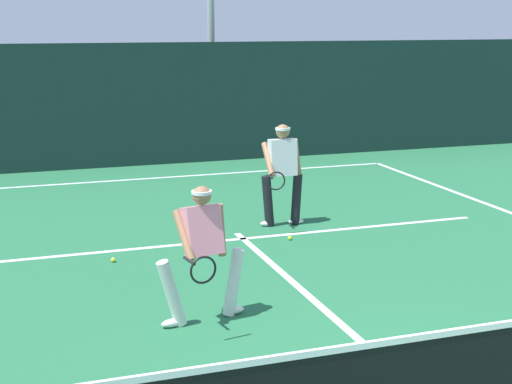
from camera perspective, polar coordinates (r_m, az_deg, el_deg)
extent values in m
cube|color=white|center=(16.18, -6.33, 1.14)|extent=(9.76, 0.10, 0.01)
cube|color=white|center=(11.54, -0.98, -3.54)|extent=(7.96, 0.10, 0.01)
cube|color=white|center=(8.97, 4.73, -8.44)|extent=(0.10, 6.40, 0.01)
cube|color=white|center=(6.02, 17.25, -9.67)|extent=(10.52, 0.03, 0.05)
cylinder|color=silver|center=(8.54, -1.71, -6.80)|extent=(0.29, 0.18, 0.78)
cylinder|color=silver|center=(8.24, -6.38, -7.61)|extent=(0.35, 0.19, 0.78)
ellipsoid|color=white|center=(8.66, -1.69, -8.91)|extent=(0.28, 0.15, 0.09)
ellipsoid|color=white|center=(8.37, -6.32, -9.78)|extent=(0.28, 0.15, 0.09)
cube|color=pink|center=(8.18, -4.07, -2.91)|extent=(0.45, 0.39, 0.57)
cylinder|color=#9E704C|center=(8.28, -2.69, -2.88)|extent=(0.14, 0.11, 0.59)
cylinder|color=#9E704C|center=(8.10, -5.48, -3.27)|extent=(0.17, 0.46, 0.51)
sphere|color=#9E704C|center=(8.09, -4.11, -0.27)|extent=(0.21, 0.21, 0.21)
cylinder|color=white|center=(8.08, -4.12, -0.02)|extent=(0.26, 0.26, 0.04)
cylinder|color=black|center=(7.93, -5.05, -5.19)|extent=(0.08, 0.26, 0.03)
torus|color=black|center=(7.63, -4.00, -5.88)|extent=(0.29, 0.08, 0.29)
cylinder|color=black|center=(12.29, 3.06, -0.56)|extent=(0.20, 0.16, 0.84)
cylinder|color=black|center=(12.14, 0.91, -0.70)|extent=(0.22, 0.16, 0.84)
ellipsoid|color=white|center=(12.38, 3.04, -2.22)|extent=(0.27, 0.12, 0.09)
ellipsoid|color=white|center=(12.24, 0.90, -2.38)|extent=(0.27, 0.12, 0.09)
cube|color=silver|center=(12.07, 2.02, 2.63)|extent=(0.44, 0.29, 0.60)
cylinder|color=#9E704C|center=(12.15, 3.09, 2.56)|extent=(0.19, 0.11, 0.64)
cylinder|color=#9E704C|center=(12.01, 0.93, 2.45)|extent=(0.13, 0.53, 0.52)
sphere|color=#9E704C|center=(12.00, 2.03, 4.60)|extent=(0.22, 0.22, 0.22)
cylinder|color=white|center=(12.00, 2.03, 4.78)|extent=(0.25, 0.25, 0.04)
cylinder|color=black|center=(11.80, 1.04, 1.17)|extent=(0.05, 0.26, 0.03)
torus|color=black|center=(11.48, 1.53, 0.84)|extent=(0.29, 0.04, 0.29)
sphere|color=#D1E033|center=(10.62, -10.72, -5.06)|extent=(0.07, 0.07, 0.07)
sphere|color=#D1E033|center=(11.48, 2.56, -3.48)|extent=(0.07, 0.07, 0.07)
cube|color=#152D2A|center=(17.49, -7.57, 6.57)|extent=(22.52, 0.12, 2.78)
cylinder|color=#9EA39E|center=(18.94, -3.42, 12.20)|extent=(0.18, 0.18, 6.12)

